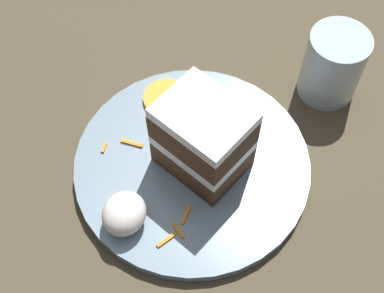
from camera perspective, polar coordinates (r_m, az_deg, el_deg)
The scene contains 8 objects.
ground_plane at distance 0.70m, azimuth 0.23°, elevation 0.29°, with size 6.00×6.00×0.00m, color #38332D.
dining_table at distance 0.68m, azimuth 0.24°, elevation 0.93°, with size 1.01×1.20×0.03m, color #4C422D.
plate at distance 0.64m, azimuth -0.00°, elevation -2.01°, with size 0.28×0.28×0.01m, color gray.
cake_slice at distance 0.59m, azimuth 1.21°, elevation 0.88°, with size 0.10×0.11×0.10m.
cream_dollop at distance 0.58m, azimuth -7.25°, elevation -7.10°, with size 0.05×0.05×0.04m, color white.
orange_garnish at distance 0.68m, azimuth -2.76°, elevation 5.17°, with size 0.06×0.06×0.01m, color orange.
carrot_shreds_scatter at distance 0.62m, azimuth -3.02°, elevation -2.84°, with size 0.21×0.14×0.00m.
drinking_glass at distance 0.70m, azimuth 14.67°, elevation 8.04°, with size 0.07×0.07×0.09m.
Camera 1 is at (-0.33, -0.15, 0.59)m, focal length 50.00 mm.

